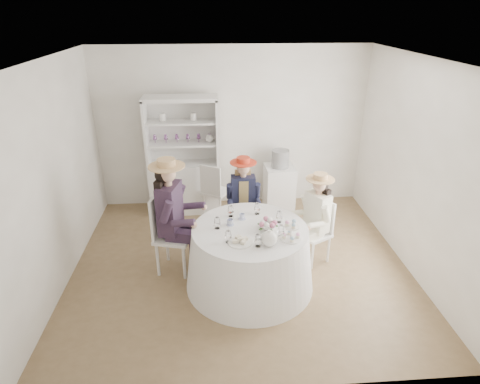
{
  "coord_description": "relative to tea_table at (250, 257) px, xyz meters",
  "views": [
    {
      "loc": [
        -0.34,
        -4.58,
        3.23
      ],
      "look_at": [
        0.0,
        0.1,
        1.05
      ],
      "focal_mm": 30.0,
      "sensor_mm": 36.0,
      "label": 1
    }
  ],
  "objects": [
    {
      "name": "hutch",
      "position": [
        -0.9,
        2.13,
        0.3
      ],
      "size": [
        1.27,
        0.71,
        1.97
      ],
      "rotation": [
        0.0,
        0.0,
        0.25
      ],
      "color": "silver",
      "rests_on": "ground"
    },
    {
      "name": "wall_front",
      "position": [
        -0.08,
        -1.57,
        0.95
      ],
      "size": [
        4.5,
        0.0,
        4.5
      ],
      "primitive_type": "plane",
      "rotation": [
        -1.57,
        0.0,
        0.0
      ],
      "color": "silver",
      "rests_on": "ground"
    },
    {
      "name": "ceiling",
      "position": [
        -0.08,
        0.43,
        2.3
      ],
      "size": [
        4.5,
        4.5,
        0.0
      ],
      "primitive_type": "plane",
      "rotation": [
        3.14,
        0.0,
        0.0
      ],
      "color": "white",
      "rests_on": "wall_back"
    },
    {
      "name": "ground",
      "position": [
        -0.08,
        0.43,
        -0.4
      ],
      "size": [
        4.5,
        4.5,
        0.0
      ],
      "primitive_type": "plane",
      "color": "brown",
      "rests_on": "ground"
    },
    {
      "name": "flower_bowl",
      "position": [
        0.21,
        -0.01,
        0.43
      ],
      "size": [
        0.2,
        0.2,
        0.05
      ],
      "primitive_type": "imported",
      "rotation": [
        0.0,
        0.0,
        -0.06
      ],
      "color": "white",
      "rests_on": "tea_table"
    },
    {
      "name": "table_teapot",
      "position": [
        0.18,
        -0.37,
        0.49
      ],
      "size": [
        0.26,
        0.19,
        0.2
      ],
      "rotation": [
        0.0,
        0.0,
        -0.2
      ],
      "color": "white",
      "rests_on": "tea_table"
    },
    {
      "name": "cupcake_stand",
      "position": [
        0.44,
        -0.26,
        0.49
      ],
      "size": [
        0.24,
        0.24,
        0.23
      ],
      "rotation": [
        0.0,
        0.0,
        -0.26
      ],
      "color": "white",
      "rests_on": "tea_table"
    },
    {
      "name": "wall_right",
      "position": [
        2.17,
        0.43,
        0.95
      ],
      "size": [
        0.0,
        4.5,
        4.5
      ],
      "primitive_type": "plane",
      "rotation": [
        1.57,
        0.0,
        -1.57
      ],
      "color": "silver",
      "rests_on": "ground"
    },
    {
      "name": "teacup_c",
      "position": [
        0.24,
        0.09,
        0.44
      ],
      "size": [
        0.09,
        0.09,
        0.06
      ],
      "primitive_type": "imported",
      "rotation": [
        0.0,
        0.0,
        -0.2
      ],
      "color": "white",
      "rests_on": "tea_table"
    },
    {
      "name": "teacup_b",
      "position": [
        -0.08,
        0.25,
        0.44
      ],
      "size": [
        0.07,
        0.07,
        0.06
      ],
      "primitive_type": "imported",
      "rotation": [
        0.0,
        0.0,
        0.03
      ],
      "color": "white",
      "rests_on": "tea_table"
    },
    {
      "name": "side_table",
      "position": [
        0.71,
        2.1,
        -0.02
      ],
      "size": [
        0.51,
        0.51,
        0.76
      ],
      "primitive_type": "cube",
      "rotation": [
        0.0,
        0.0,
        0.05
      ],
      "color": "silver",
      "rests_on": "ground"
    },
    {
      "name": "stemware_set",
      "position": [
        0.0,
        0.0,
        0.48
      ],
      "size": [
        0.84,
        0.84,
        0.15
      ],
      "color": "white",
      "rests_on": "tea_table"
    },
    {
      "name": "wall_left",
      "position": [
        -2.33,
        0.43,
        0.95
      ],
      "size": [
        0.0,
        4.5,
        4.5
      ],
      "primitive_type": "plane",
      "rotation": [
        1.57,
        0.0,
        1.57
      ],
      "color": "silver",
      "rests_on": "ground"
    },
    {
      "name": "sandwich_plate",
      "position": [
        -0.14,
        -0.3,
        0.42
      ],
      "size": [
        0.29,
        0.29,
        0.06
      ],
      "rotation": [
        0.0,
        0.0,
        -0.03
      ],
      "color": "white",
      "rests_on": "tea_table"
    },
    {
      "name": "guest_right",
      "position": [
        0.92,
        0.46,
        0.33
      ],
      "size": [
        0.55,
        0.51,
        1.3
      ],
      "rotation": [
        0.0,
        0.0,
        -1.06
      ],
      "color": "silver",
      "rests_on": "ground"
    },
    {
      "name": "guest_mid",
      "position": [
        0.0,
        1.03,
        0.35
      ],
      "size": [
        0.48,
        0.5,
        1.33
      ],
      "rotation": [
        0.0,
        0.0,
        0.0
      ],
      "color": "silver",
      "rests_on": "ground"
    },
    {
      "name": "guest_left",
      "position": [
        -0.95,
        0.38,
        0.49
      ],
      "size": [
        0.64,
        0.59,
        1.58
      ],
      "rotation": [
        0.0,
        0.0,
        1.31
      ],
      "color": "silver",
      "rests_on": "ground"
    },
    {
      "name": "spare_chair",
      "position": [
        -0.42,
        1.83,
        0.11
      ],
      "size": [
        0.53,
        0.53,
        0.94
      ],
      "rotation": [
        0.0,
        0.0,
        2.61
      ],
      "color": "silver",
      "rests_on": "ground"
    },
    {
      "name": "flower_arrangement",
      "position": [
        0.2,
        -0.04,
        0.49
      ],
      "size": [
        0.17,
        0.18,
        0.07
      ],
      "rotation": [
        0.0,
        0.0,
        0.39
      ],
      "color": "#CA6589",
      "rests_on": "tea_table"
    },
    {
      "name": "tea_table",
      "position": [
        0.0,
        0.0,
        0.0
      ],
      "size": [
        1.6,
        1.6,
        0.81
      ],
      "rotation": [
        0.0,
        0.0,
        0.18
      ],
      "color": "white",
      "rests_on": "ground"
    },
    {
      "name": "teacup_a",
      "position": [
        -0.23,
        0.11,
        0.44
      ],
      "size": [
        0.11,
        0.11,
        0.07
      ],
      "primitive_type": "imported",
      "rotation": [
        0.0,
        0.0,
        -0.43
      ],
      "color": "white",
      "rests_on": "tea_table"
    },
    {
      "name": "wall_back",
      "position": [
        -0.08,
        2.43,
        0.95
      ],
      "size": [
        4.5,
        0.0,
        4.5
      ],
      "primitive_type": "plane",
      "rotation": [
        1.57,
        0.0,
        0.0
      ],
      "color": "silver",
      "rests_on": "ground"
    },
    {
      "name": "hatbox",
      "position": [
        0.71,
        2.1,
        0.51
      ],
      "size": [
        0.34,
        0.34,
        0.29
      ],
      "primitive_type": "cylinder",
      "rotation": [
        0.0,
        0.0,
        -0.15
      ],
      "color": "black",
      "rests_on": "side_table"
    }
  ]
}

